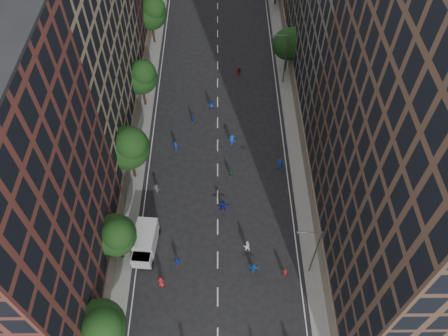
# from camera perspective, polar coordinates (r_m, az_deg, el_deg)

# --- Properties ---
(ground) EXTENTS (240.00, 240.00, 0.00)m
(ground) POSITION_cam_1_polar(r_m,az_deg,el_deg) (68.67, -0.84, 8.33)
(ground) COLOR black
(ground) RESTS_ON ground
(sidewalk_left) EXTENTS (4.00, 105.00, 0.15)m
(sidewalk_left) POSITION_cam_1_polar(r_m,az_deg,el_deg) (75.29, -10.22, 12.11)
(sidewalk_left) COLOR slate
(sidewalk_left) RESTS_ON ground
(sidewalk_right) EXTENTS (4.00, 105.00, 0.15)m
(sidewalk_right) POSITION_cam_1_polar(r_m,az_deg,el_deg) (75.12, 8.57, 12.28)
(sidewalk_right) COLOR slate
(sidewalk_right) RESTS_ON ground
(bldg_left_b) EXTENTS (14.00, 26.00, 34.00)m
(bldg_left_b) POSITION_cam_1_polar(r_m,az_deg,el_deg) (57.50, -21.22, 16.56)
(bldg_left_b) COLOR #897859
(bldg_left_b) RESTS_ON ground
(bldg_right_a) EXTENTS (14.00, 30.00, 36.00)m
(bldg_right_a) POSITION_cam_1_polar(r_m,az_deg,el_deg) (42.58, 25.38, 2.12)
(bldg_right_a) COLOR #4D3529
(bldg_right_a) RESTS_ON ground
(tree_left_0) EXTENTS (5.20, 5.20, 8.83)m
(tree_left_0) POSITION_cam_1_polar(r_m,az_deg,el_deg) (44.99, -15.94, -19.29)
(tree_left_0) COLOR black
(tree_left_0) RESTS_ON ground
(tree_left_1) EXTENTS (4.80, 4.80, 8.21)m
(tree_left_1) POSITION_cam_1_polar(r_m,az_deg,el_deg) (49.32, -13.97, -8.45)
(tree_left_1) COLOR black
(tree_left_1) RESTS_ON ground
(tree_left_2) EXTENTS (5.60, 5.60, 9.45)m
(tree_left_2) POSITION_cam_1_polar(r_m,az_deg,el_deg) (55.46, -12.36, 2.75)
(tree_left_2) COLOR black
(tree_left_2) RESTS_ON ground
(tree_left_3) EXTENTS (5.00, 5.00, 8.58)m
(tree_left_3) POSITION_cam_1_polar(r_m,az_deg,el_deg) (65.71, -10.76, 11.72)
(tree_left_3) COLOR black
(tree_left_3) RESTS_ON ground
(tree_left_4) EXTENTS (5.40, 5.40, 9.08)m
(tree_left_4) POSITION_cam_1_polar(r_m,az_deg,el_deg) (78.35, -9.46, 19.44)
(tree_left_4) COLOR black
(tree_left_4) RESTS_ON ground
(tree_right_a) EXTENTS (5.00, 5.00, 8.39)m
(tree_right_a) POSITION_cam_1_polar(r_m,az_deg,el_deg) (71.95, 8.57, 15.88)
(tree_right_a) COLOR black
(tree_right_a) RESTS_ON ground
(streetlamp_near) EXTENTS (2.64, 0.22, 9.06)m
(streetlamp_near) POSITION_cam_1_polar(r_m,az_deg,el_deg) (48.41, 11.67, -10.46)
(streetlamp_near) COLOR #595B60
(streetlamp_near) RESTS_ON ground
(streetlamp_far) EXTENTS (2.64, 0.22, 9.06)m
(streetlamp_far) POSITION_cam_1_polar(r_m,az_deg,el_deg) (69.81, 7.92, 14.22)
(streetlamp_far) COLOR #595B60
(streetlamp_far) RESTS_ON ground
(cargo_van) EXTENTS (3.04, 5.65, 2.90)m
(cargo_van) POSITION_cam_1_polar(r_m,az_deg,el_deg) (52.86, -10.27, -9.51)
(cargo_van) COLOR #B8B7BA
(cargo_van) RESTS_ON ground
(skater_4) EXTENTS (0.97, 0.42, 1.64)m
(skater_4) POSITION_cam_1_polar(r_m,az_deg,el_deg) (51.94, -6.13, -12.10)
(skater_4) COLOR #1631BA
(skater_4) RESTS_ON ground
(skater_5) EXTENTS (1.54, 0.51, 1.65)m
(skater_5) POSITION_cam_1_polar(r_m,az_deg,el_deg) (51.40, 3.89, -12.97)
(skater_5) COLOR blue
(skater_5) RESTS_ON ground
(skater_6) EXTENTS (0.92, 0.65, 1.78)m
(skater_6) POSITION_cam_1_polar(r_m,az_deg,el_deg) (51.05, -8.22, -14.52)
(skater_6) COLOR maroon
(skater_6) RESTS_ON ground
(skater_7) EXTENTS (0.65, 0.50, 1.60)m
(skater_7) POSITION_cam_1_polar(r_m,az_deg,el_deg) (51.59, 7.95, -13.37)
(skater_7) COLOR maroon
(skater_7) RESTS_ON ground
(skater_8) EXTENTS (0.98, 0.80, 1.85)m
(skater_8) POSITION_cam_1_polar(r_m,az_deg,el_deg) (52.55, 2.98, -10.13)
(skater_8) COLOR white
(skater_8) RESTS_ON ground
(skater_9) EXTENTS (1.07, 0.75, 1.50)m
(skater_9) POSITION_cam_1_polar(r_m,az_deg,el_deg) (57.73, -8.80, -2.73)
(skater_9) COLOR #414146
(skater_9) RESTS_ON ground
(skater_10) EXTENTS (0.95, 0.60, 1.51)m
(skater_10) POSITION_cam_1_polar(r_m,az_deg,el_deg) (58.59, 0.88, -0.71)
(skater_10) COLOR #1B5D32
(skater_10) RESTS_ON ground
(skater_11) EXTENTS (1.66, 0.60, 1.76)m
(skater_11) POSITION_cam_1_polar(r_m,az_deg,el_deg) (55.41, -0.15, -4.99)
(skater_11) COLOR #121895
(skater_11) RESTS_ON ground
(skater_12) EXTENTS (0.85, 0.61, 1.62)m
(skater_12) POSITION_cam_1_polar(r_m,az_deg,el_deg) (60.04, 7.29, 0.56)
(skater_12) COLOR #162EB5
(skater_12) RESTS_ON ground
(skater_13) EXTENTS (0.71, 0.51, 1.83)m
(skater_13) POSITION_cam_1_polar(r_m,az_deg,el_deg) (61.82, -6.34, 2.85)
(skater_13) COLOR #122595
(skater_13) RESTS_ON ground
(skater_14) EXTENTS (1.13, 1.00, 1.94)m
(skater_14) POSITION_cam_1_polar(r_m,az_deg,el_deg) (67.20, -1.71, 8.26)
(skater_14) COLOR blue
(skater_14) RESTS_ON ground
(skater_15) EXTENTS (1.35, 1.03, 1.84)m
(skater_15) POSITION_cam_1_polar(r_m,az_deg,el_deg) (62.17, 1.02, 3.64)
(skater_15) COLOR #173EBC
(skater_15) RESTS_ON ground
(skater_16) EXTENTS (0.96, 0.67, 1.51)m
(skater_16) POSITION_cam_1_polar(r_m,az_deg,el_deg) (65.46, -4.07, 6.40)
(skater_16) COLOR #123598
(skater_16) RESTS_ON ground
(skater_17) EXTENTS (1.41, 0.47, 1.52)m
(skater_17) POSITION_cam_1_polar(r_m,az_deg,el_deg) (73.42, 1.96, 12.49)
(skater_17) COLOR maroon
(skater_17) RESTS_ON ground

